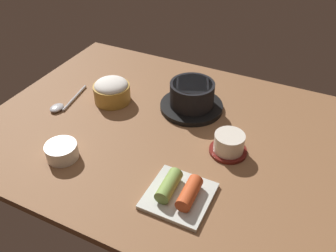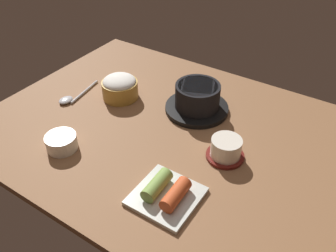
{
  "view_description": "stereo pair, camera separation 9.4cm",
  "coord_description": "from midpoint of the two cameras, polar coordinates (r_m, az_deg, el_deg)",
  "views": [
    {
      "loc": [
        34.5,
        -68.96,
        63.33
      ],
      "look_at": [
        2.0,
        -2.0,
        5.0
      ],
      "focal_mm": 37.83,
      "sensor_mm": 36.0,
      "label": 1
    },
    {
      "loc": [
        42.71,
        -64.3,
        63.33
      ],
      "look_at": [
        2.0,
        -2.0,
        5.0
      ],
      "focal_mm": 37.83,
      "sensor_mm": 36.0,
      "label": 2
    }
  ],
  "objects": [
    {
      "name": "spoon",
      "position": [
        1.13,
        -12.98,
        4.42
      ],
      "size": [
        4.41,
        16.45,
        1.35
      ],
      "color": "#B7B7BC",
      "rests_on": "dining_table"
    },
    {
      "name": "rice_bowl",
      "position": [
        1.1,
        -5.33,
        6.24
      ],
      "size": [
        11.11,
        11.11,
        7.4
      ],
      "color": "#B78C38",
      "rests_on": "dining_table"
    },
    {
      "name": "tea_cup_with_saucer",
      "position": [
        0.9,
        12.31,
        -3.74
      ],
      "size": [
        9.7,
        9.7,
        5.57
      ],
      "color": "maroon",
      "rests_on": "dining_table"
    },
    {
      "name": "dining_table",
      "position": [
        0.99,
        2.39,
        -0.94
      ],
      "size": [
        100.0,
        76.0,
        2.0
      ],
      "primitive_type": "cube",
      "color": "brown",
      "rests_on": "ground"
    },
    {
      "name": "stone_pot",
      "position": [
        1.04,
        7.34,
        4.23
      ],
      "size": [
        18.73,
        18.73,
        8.66
      ],
      "color": "black",
      "rests_on": "dining_table"
    },
    {
      "name": "side_bowl_near",
      "position": [
        0.93,
        -14.08,
        -2.61
      ],
      "size": [
        8.0,
        8.0,
        3.97
      ],
      "color": "white",
      "rests_on": "dining_table"
    },
    {
      "name": "kimchi_plate",
      "position": [
        0.79,
        3.19,
        -10.89
      ],
      "size": [
        14.06,
        14.06,
        4.39
      ],
      "color": "silver",
      "rests_on": "dining_table"
    }
  ]
}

